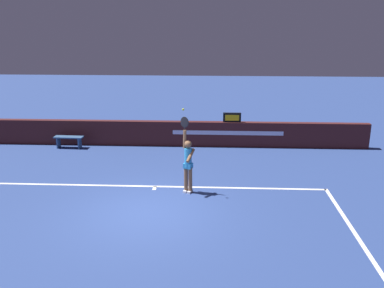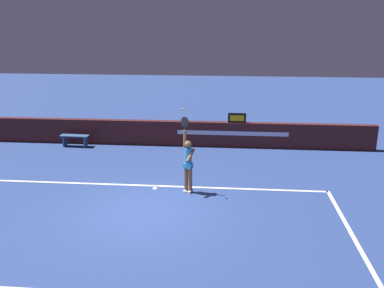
% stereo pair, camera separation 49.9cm
% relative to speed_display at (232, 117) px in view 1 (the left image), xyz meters
% --- Properties ---
extents(ground_plane, '(60.00, 60.00, 0.00)m').
position_rel_speed_display_xyz_m(ground_plane, '(-2.69, -6.62, -1.28)').
color(ground_plane, navy).
extents(court_lines, '(11.27, 5.87, 0.00)m').
position_rel_speed_display_xyz_m(court_lines, '(-2.69, -7.55, -1.28)').
color(court_lines, white).
rests_on(court_lines, ground).
extents(back_wall, '(16.99, 0.30, 1.08)m').
position_rel_speed_display_xyz_m(back_wall, '(-2.69, 0.00, -0.74)').
color(back_wall, '#431A1A').
rests_on(back_wall, ground).
extents(speed_display, '(0.76, 0.13, 0.40)m').
position_rel_speed_display_xyz_m(speed_display, '(0.00, 0.00, 0.00)').
color(speed_display, black).
rests_on(speed_display, back_wall).
extents(tennis_player, '(0.46, 0.49, 2.46)m').
position_rel_speed_display_xyz_m(tennis_player, '(-1.58, -5.12, -0.26)').
color(tennis_player, brown).
rests_on(tennis_player, ground).
extents(tennis_ball, '(0.07, 0.07, 0.07)m').
position_rel_speed_display_xyz_m(tennis_ball, '(-1.71, -5.28, 1.44)').
color(tennis_ball, '#CEDE2C').
extents(courtside_bench_near, '(1.24, 0.41, 0.50)m').
position_rel_speed_display_xyz_m(courtside_bench_near, '(-6.94, -0.57, -0.91)').
color(courtside_bench_near, '#365882').
rests_on(courtside_bench_near, ground).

